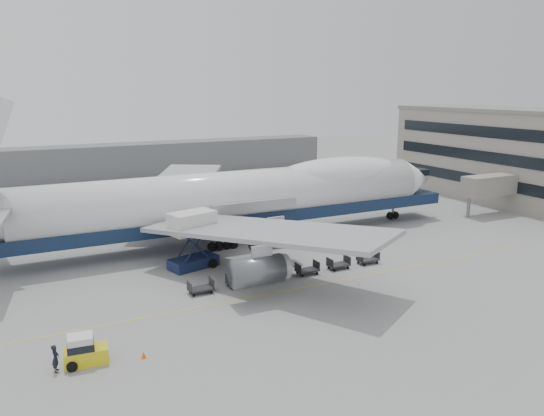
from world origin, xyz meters
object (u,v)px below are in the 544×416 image
baggage_tug (84,351)px  ground_worker (55,358)px  airliner (240,197)px  catering_truck (192,237)px

baggage_tug → ground_worker: 1.89m
airliner → ground_worker: 34.23m
ground_worker → baggage_tug: bearing=-67.8°
airliner → baggage_tug: airliner is taller
airliner → baggage_tug: (-22.19, -23.68, -4.67)m
airliner → ground_worker: size_ratio=34.29×
airliner → ground_worker: bearing=-135.2°
baggage_tug → ground_worker: bearing=-167.8°
airliner → catering_truck: (-8.83, -7.48, -2.18)m
catering_truck → baggage_tug: (-13.36, -16.20, -2.49)m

